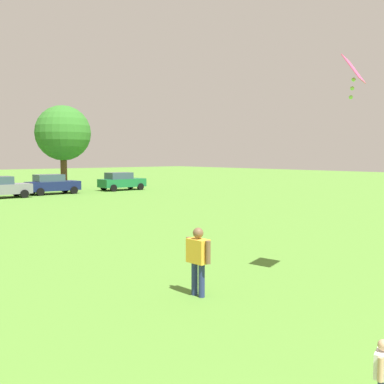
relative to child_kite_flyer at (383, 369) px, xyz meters
name	(u,v)px	position (x,y,z in m)	size (l,w,h in m)	color
child_kite_flyer	(383,369)	(0.00, 0.00, 0.00)	(0.43, 0.26, 0.95)	navy
adult_bystander	(198,256)	(1.29, 5.10, 0.39)	(0.32, 0.77, 1.61)	navy
kite	(354,73)	(4.89, 3.42, 4.75)	(1.06, 0.74, 1.05)	#F24C8C
parked_car_gray_2	(0,187)	(5.23, 32.97, 0.29)	(4.30, 2.02, 1.68)	slate
parked_car_navy_3	(52,184)	(9.79, 33.99, 0.29)	(4.30, 2.02, 1.68)	#141E4C
parked_car_green_4	(121,181)	(16.54, 33.96, 0.29)	(4.30, 2.02, 1.68)	#196B38
tree_far_right	(63,133)	(12.08, 36.70, 4.73)	(5.04, 5.04, 7.85)	brown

